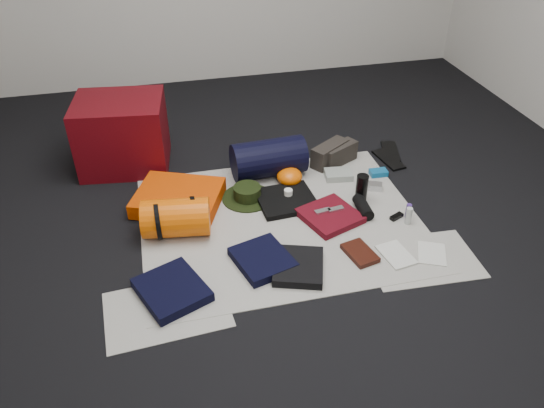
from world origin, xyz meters
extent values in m
cube|color=black|center=(0.00, 0.00, -0.01)|extent=(4.50, 4.50, 0.02)
cube|color=beige|center=(0.00, 0.00, 0.00)|extent=(1.60, 1.30, 0.01)
cube|color=beige|center=(-0.70, -0.55, 0.00)|extent=(0.61, 0.44, 0.00)
cube|color=beige|center=(0.65, -0.50, 0.00)|extent=(0.60, 0.43, 0.00)
cube|color=#52060C|center=(-0.86, 0.87, 0.23)|extent=(0.62, 0.53, 0.47)
cube|color=#D54002|center=(-0.56, 0.31, 0.05)|extent=(0.61, 0.56, 0.09)
cylinder|color=#DC5403|center=(-0.59, 0.02, 0.11)|extent=(0.40, 0.27, 0.22)
cylinder|color=black|center=(-0.69, 0.02, 0.11)|extent=(0.02, 0.22, 0.22)
cylinder|color=black|center=(-0.49, 0.02, 0.11)|extent=(0.02, 0.22, 0.22)
cylinder|color=black|center=(0.05, 0.51, 0.13)|extent=(0.48, 0.27, 0.25)
cylinder|color=black|center=(-0.14, 0.27, 0.01)|extent=(0.42, 0.42, 0.01)
cylinder|color=black|center=(-0.14, 0.27, 0.05)|extent=(0.17, 0.17, 0.08)
cube|color=#2D2823|center=(0.48, 0.56, 0.08)|extent=(0.30, 0.25, 0.14)
cube|color=#2D2823|center=(0.55, 0.55, 0.07)|extent=(0.28, 0.21, 0.13)
cube|color=black|center=(0.90, 0.50, 0.01)|extent=(0.15, 0.29, 0.02)
cube|color=black|center=(0.96, 0.61, 0.01)|extent=(0.18, 0.30, 0.02)
cube|color=black|center=(-0.67, -0.45, 0.03)|extent=(0.39, 0.42, 0.05)
cube|color=black|center=(-0.18, -0.34, 0.03)|extent=(0.34, 0.37, 0.05)
cube|color=black|center=(-0.01, -0.43, 0.03)|extent=(0.33, 0.35, 0.04)
cube|color=black|center=(0.08, 0.17, 0.02)|extent=(0.36, 0.34, 0.03)
cube|color=#520913|center=(0.29, -0.05, 0.03)|extent=(0.39, 0.39, 0.04)
ellipsoid|color=#DC5403|center=(0.15, 0.37, 0.06)|extent=(0.17, 0.17, 0.11)
cube|color=gray|center=(0.48, 0.37, 0.03)|extent=(0.19, 0.15, 0.04)
cylinder|color=black|center=(0.53, 0.08, 0.10)|extent=(0.09, 0.09, 0.18)
cylinder|color=black|center=(0.50, -0.03, 0.04)|extent=(0.08, 0.19, 0.07)
cube|color=silver|center=(0.66, 0.19, 0.03)|extent=(0.12, 0.10, 0.04)
cube|color=#0D5383|center=(0.75, 0.33, 0.02)|extent=(0.12, 0.08, 0.04)
cylinder|color=#3F2577|center=(0.73, -0.14, 0.05)|extent=(0.04, 0.04, 0.09)
cylinder|color=#ACB1AD|center=(0.71, -0.20, 0.06)|extent=(0.04, 0.04, 0.11)
cube|color=black|center=(0.34, -0.40, 0.02)|extent=(0.17, 0.22, 0.03)
cube|color=beige|center=(0.53, -0.45, 0.01)|extent=(0.17, 0.23, 0.01)
cube|color=beige|center=(0.72, -0.48, 0.01)|extent=(0.21, 0.23, 0.01)
cube|color=black|center=(0.67, -0.13, 0.02)|extent=(0.09, 0.07, 0.02)
cube|color=silver|center=(-0.73, -0.51, 0.01)|extent=(0.09, 0.09, 0.01)
cylinder|color=white|center=(0.10, 0.20, 0.06)|extent=(0.05, 0.05, 0.04)
cube|color=silver|center=(0.25, -0.03, 0.05)|extent=(0.10, 0.05, 0.01)
cube|color=silver|center=(0.33, -0.03, 0.05)|extent=(0.10, 0.05, 0.01)
camera|label=1|loc=(-0.62, -2.39, 1.87)|focal=35.00mm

